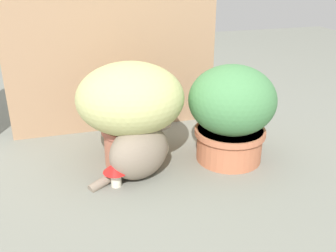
# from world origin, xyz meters

# --- Properties ---
(ground_plane) EXTENTS (6.00, 6.00, 0.00)m
(ground_plane) POSITION_xyz_m (0.00, 0.00, 0.00)
(ground_plane) COLOR gray
(cardboard_backdrop) EXTENTS (1.02, 0.03, 0.97)m
(cardboard_backdrop) POSITION_xyz_m (-0.04, 0.50, 0.49)
(cardboard_backdrop) COLOR tan
(cardboard_backdrop) RESTS_ON ground
(grass_planter) EXTENTS (0.43, 0.43, 0.43)m
(grass_planter) POSITION_xyz_m (-0.05, 0.12, 0.26)
(grass_planter) COLOR #B1664E
(grass_planter) RESTS_ON ground
(leafy_planter) EXTENTS (0.36, 0.36, 0.41)m
(leafy_planter) POSITION_xyz_m (0.36, 0.03, 0.22)
(leafy_planter) COLOR #C36E4B
(leafy_planter) RESTS_ON ground
(cat) EXTENTS (0.39, 0.27, 0.32)m
(cat) POSITION_xyz_m (-0.03, -0.00, 0.12)
(cat) COLOR gray
(cat) RESTS_ON ground
(mushroom_ornament_red) EXTENTS (0.10, 0.10, 0.10)m
(mushroom_ornament_red) POSITION_xyz_m (-0.15, -0.05, 0.07)
(mushroom_ornament_red) COLOR silver
(mushroom_ornament_red) RESTS_ON ground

